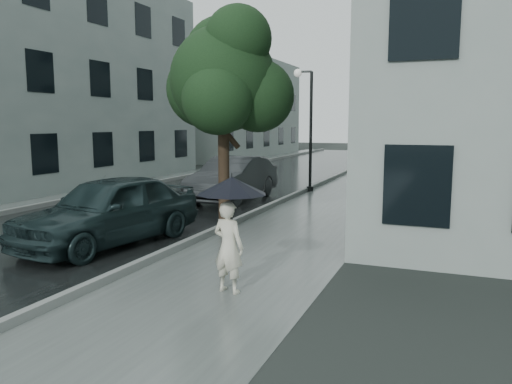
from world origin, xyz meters
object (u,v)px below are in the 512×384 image
at_px(lamp_post, 307,122).
at_px(car_near, 109,210).
at_px(car_far, 233,178).
at_px(pedestrian, 229,247).
at_px(street_tree, 225,78).

xyz_separation_m(lamp_post, car_near, (-1.68, -10.27, -1.99)).
height_order(car_near, car_far, car_near).
height_order(pedestrian, car_near, car_near).
bearing_deg(pedestrian, car_far, -55.34).
height_order(pedestrian, street_tree, street_tree).
distance_m(pedestrian, street_tree, 5.64).
bearing_deg(car_near, pedestrian, -17.40).
distance_m(pedestrian, car_far, 9.83).
bearing_deg(car_near, car_far, 100.38).
distance_m(car_near, car_far, 7.02).
bearing_deg(street_tree, car_far, 112.17).
relative_size(street_tree, car_near, 1.19).
distance_m(lamp_post, car_near, 10.60).
bearing_deg(car_near, street_tree, 60.78).
height_order(street_tree, car_far, street_tree).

